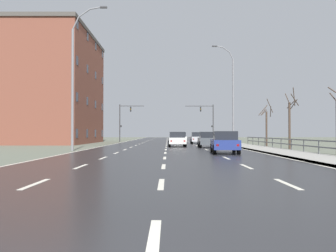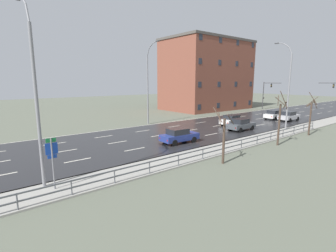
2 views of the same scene
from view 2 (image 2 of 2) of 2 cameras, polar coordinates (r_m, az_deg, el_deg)
ground_plane at (r=48.18m, az=21.91°, el=1.76°), size 160.00×160.00×0.12m
road_asphalt_strip at (r=58.84m, az=27.74°, el=2.80°), size 14.00×120.00×0.03m
guardrail at (r=22.55m, az=12.61°, el=-4.68°), size 0.07×36.91×1.00m
street_lamp_foreground at (r=16.31m, az=-28.07°, el=6.06°), size 2.82×0.24×11.44m
street_lamp_midground at (r=36.43m, az=25.74°, el=7.96°), size 2.48×0.24×11.45m
street_lamp_left_bank at (r=37.23m, az=-4.53°, el=9.19°), size 2.89×0.24×11.85m
highway_sign at (r=16.02m, az=-24.95°, el=-6.49°), size 0.09×0.68×3.23m
traffic_signal_left at (r=61.09m, az=21.52°, el=7.28°), size 4.14×0.36×6.26m
car_far_right at (r=46.23m, az=23.15°, el=2.43°), size 1.85×4.11×1.57m
car_far_left at (r=26.15m, az=2.55°, el=-2.17°), size 2.01×4.19×1.57m
car_near_right at (r=34.15m, az=16.34°, el=0.36°), size 1.89×4.13×1.57m
car_near_left at (r=37.61m, az=14.52°, el=1.32°), size 1.89×4.13×1.57m
car_mid_centre at (r=45.25m, az=25.92°, el=2.08°), size 1.89×4.13×1.57m
brick_building at (r=59.21m, az=8.85°, el=11.46°), size 12.43×19.71×15.60m
bare_tree_near at (r=19.80m, az=12.58°, el=-2.78°), size 1.42×1.48×4.46m
bare_tree_mid at (r=27.24m, az=24.18°, el=1.02°), size 1.19×1.57×5.51m
bare_tree_far at (r=34.09m, az=29.81°, el=1.93°), size 1.49×1.56×5.20m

